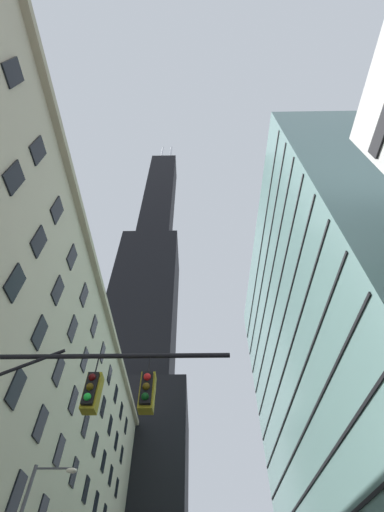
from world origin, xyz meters
TOP-DOWN VIEW (x-y plane):
  - station_building at (-16.98, 27.50)m, footprint 12.63×67.02m
  - dark_skyscraper at (-15.17, 70.36)m, footprint 26.86×26.86m
  - glass_office_midrise at (19.94, 29.86)m, footprint 17.98×43.58m
  - traffic_signal_mast at (-3.85, 2.19)m, footprint 8.46×0.63m

SIDE VIEW (x-z plane):
  - traffic_signal_mast at x=-3.85m, z-range 1.77..9.34m
  - station_building at x=-16.98m, z-range -0.03..29.85m
  - glass_office_midrise at x=19.94m, z-range 0.00..49.92m
  - dark_skyscraper at x=-15.17m, z-range -40.24..152.07m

